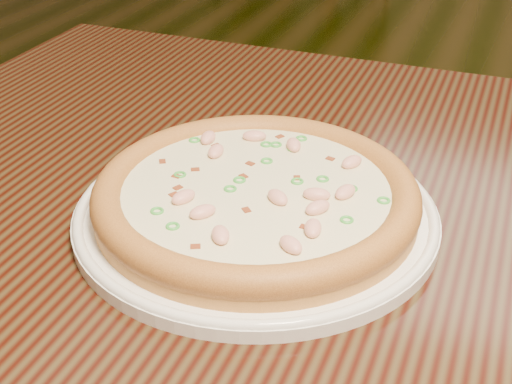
% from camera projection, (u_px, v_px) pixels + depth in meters
% --- Properties ---
extents(ground, '(9.00, 9.00, 0.00)m').
position_uv_depth(ground, '(500.00, 306.00, 1.71)').
color(ground, black).
extents(hero_table, '(1.20, 0.80, 0.75)m').
position_uv_depth(hero_table, '(387.00, 302.00, 0.70)').
color(hero_table, black).
rests_on(hero_table, ground).
extents(plate, '(0.33, 0.33, 0.02)m').
position_uv_depth(plate, '(256.00, 212.00, 0.65)').
color(plate, white).
rests_on(plate, hero_table).
extents(pizza, '(0.29, 0.29, 0.03)m').
position_uv_depth(pizza, '(256.00, 195.00, 0.64)').
color(pizza, '#CE8141').
rests_on(pizza, plate).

